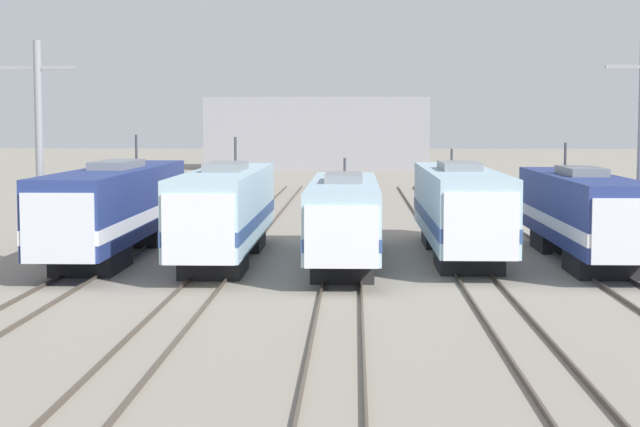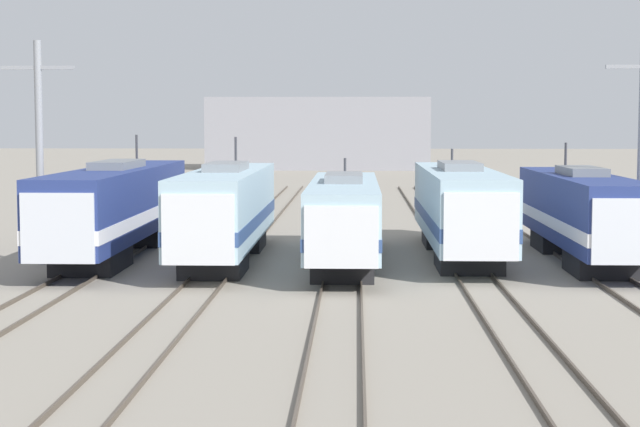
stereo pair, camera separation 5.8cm
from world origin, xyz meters
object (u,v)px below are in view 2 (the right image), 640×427
(locomotive_far_left, at_px, (116,208))
(locomotive_center_right, at_px, (460,209))
(locomotive_center, at_px, (344,218))
(catenary_tower_left, at_px, (39,147))
(locomotive_far_right, at_px, (583,214))
(locomotive_center_left, at_px, (225,211))

(locomotive_far_left, relative_size, locomotive_center_right, 1.14)
(locomotive_center, xyz_separation_m, catenary_tower_left, (-12.99, 0.02, 3.01))
(locomotive_center, height_order, locomotive_far_right, locomotive_far_right)
(locomotive_far_right, height_order, catenary_tower_left, catenary_tower_left)
(locomotive_far_left, bearing_deg, locomotive_center_right, 0.05)
(locomotive_far_right, relative_size, catenary_tower_left, 1.73)
(locomotive_center_left, relative_size, locomotive_far_right, 1.03)
(locomotive_center_left, height_order, catenary_tower_left, catenary_tower_left)
(locomotive_far_left, relative_size, catenary_tower_left, 2.08)
(locomotive_center_left, distance_m, catenary_tower_left, 8.37)
(locomotive_center_right, bearing_deg, locomotive_center, -153.20)
(locomotive_far_left, xyz_separation_m, locomotive_center_right, (15.51, 0.01, -0.02))
(locomotive_far_left, distance_m, locomotive_far_right, 20.73)
(locomotive_far_left, distance_m, catenary_tower_left, 4.64)
(locomotive_center_left, height_order, locomotive_center_right, locomotive_center_left)
(locomotive_center_left, height_order, locomotive_far_right, locomotive_center_left)
(locomotive_far_left, bearing_deg, locomotive_center_left, -17.26)
(locomotive_center_left, relative_size, locomotive_center_right, 0.98)
(locomotive_far_right, xyz_separation_m, catenary_tower_left, (-23.33, -1.17, 2.90))
(catenary_tower_left, bearing_deg, locomotive_center_left, 7.07)
(locomotive_center_left, xyz_separation_m, locomotive_far_right, (15.51, 0.20, -0.09))
(locomotive_center_left, xyz_separation_m, locomotive_center_right, (10.34, 1.62, -0.01))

